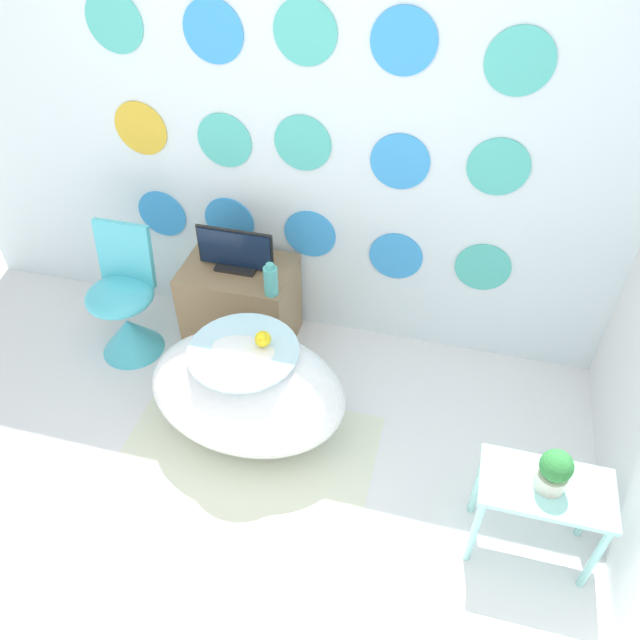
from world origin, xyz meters
The scene contains 11 objects.
ground_plane centered at (0.00, 0.00, 0.00)m, with size 12.00×12.00×0.00m, color white.
wall_back_dotted centered at (0.00, 1.72, 1.30)m, with size 4.22×0.05×2.60m.
rug centered at (-0.05, 0.68, 0.00)m, with size 1.23×0.79×0.01m.
bathtub centered at (-0.07, 0.82, 0.30)m, with size 0.95×0.62×0.59m.
rubber_duck centered at (0.01, 0.86, 0.64)m, with size 0.07×0.08×0.09m.
chair centered at (-0.93, 1.23, 0.25)m, with size 0.37×0.37×0.76m.
tv_cabinet centered at (-0.34, 1.47, 0.26)m, with size 0.59×0.41×0.51m.
tv centered at (-0.34, 1.47, 0.62)m, with size 0.42×0.12×0.24m.
vase centered at (-0.10, 1.31, 0.60)m, with size 0.07×0.07×0.19m.
side_table centered at (1.27, 0.53, 0.37)m, with size 0.52×0.29×0.46m.
potted_plant_left centered at (1.27, 0.53, 0.56)m, with size 0.13×0.13×0.19m.
Camera 1 is at (0.75, -1.01, 2.54)m, focal length 35.00 mm.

